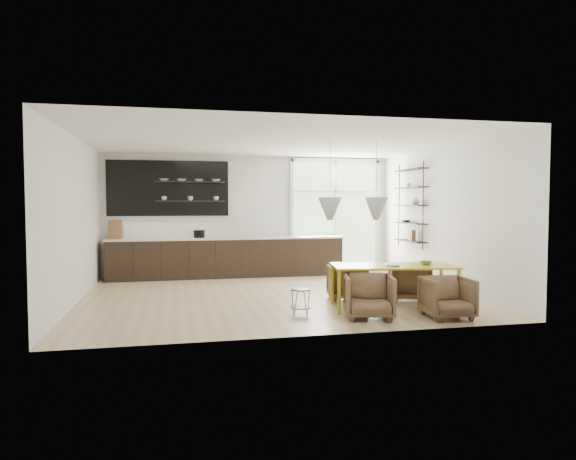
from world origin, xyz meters
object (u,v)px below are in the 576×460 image
object	(u,v)px
armchair_front_left	(369,296)
wire_stool	(301,298)
armchair_back_right	(410,282)
armchair_front_right	(447,298)
armchair_back_left	(347,282)
dining_table	(393,268)

from	to	relation	value
armchair_front_left	wire_stool	xyz separation A→B (m)	(-0.95, 0.46, -0.07)
armchair_back_right	wire_stool	xyz separation A→B (m)	(-2.20, -0.73, -0.06)
armchair_front_right	wire_stool	xyz separation A→B (m)	(-2.12, 0.72, -0.05)
armchair_front_left	wire_stool	bearing A→B (deg)	168.53
wire_stool	armchair_front_left	bearing A→B (deg)	-25.74
armchair_back_left	armchair_back_right	distance (m)	1.12
dining_table	wire_stool	world-z (taller)	dining_table
armchair_back_left	armchair_front_left	bearing A→B (deg)	93.75
armchair_front_left	wire_stool	size ratio (longest dim) A/B	1.80
dining_table	armchair_back_left	xyz separation A→B (m)	(-0.47, 0.95, -0.36)
armchair_back_right	armchair_front_left	bearing A→B (deg)	62.81
armchair_back_right	armchair_front_right	world-z (taller)	armchair_back_right
armchair_front_left	wire_stool	world-z (taller)	armchair_front_left
armchair_back_right	wire_stool	size ratio (longest dim) A/B	1.75
armchair_back_left	dining_table	bearing A→B (deg)	126.60
armchair_front_left	armchair_front_right	world-z (taller)	armchair_front_left
armchair_front_right	armchair_back_right	bearing A→B (deg)	90.78
armchair_back_right	armchair_front_left	xyz separation A→B (m)	(-1.24, -1.19, 0.01)
dining_table	armchair_front_left	bearing A→B (deg)	-128.78
dining_table	armchair_front_left	size ratio (longest dim) A/B	2.87
dining_table	armchair_front_right	world-z (taller)	dining_table
dining_table	armchair_back_left	size ratio (longest dim) A/B	3.04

